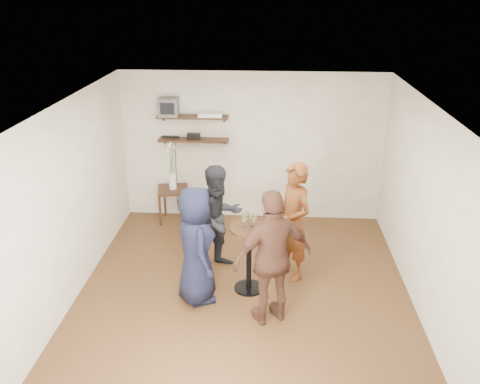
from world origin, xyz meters
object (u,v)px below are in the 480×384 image
at_px(dvd_deck, 211,114).
at_px(person_brown, 273,258).
at_px(person_plaid, 293,222).
at_px(drinks_table, 249,250).
at_px(radio, 194,136).
at_px(person_dark, 219,219).
at_px(crt_monitor, 169,107).
at_px(person_navy, 196,245).
at_px(side_table, 173,194).

relative_size(dvd_deck, person_brown, 0.23).
relative_size(dvd_deck, person_plaid, 0.23).
relative_size(dvd_deck, drinks_table, 0.42).
xyz_separation_m(dvd_deck, drinks_table, (0.76, -2.28, -1.28)).
relative_size(radio, person_dark, 0.14).
bearing_deg(crt_monitor, person_navy, -72.91).
distance_m(dvd_deck, side_table, 1.55).
height_order(radio, drinks_table, radio).
distance_m(radio, person_navy, 2.67).
xyz_separation_m(radio, side_table, (-0.37, -0.17, -1.00)).
height_order(radio, person_dark, person_dark).
relative_size(side_table, person_plaid, 0.36).
relative_size(person_plaid, person_navy, 1.07).
bearing_deg(person_dark, dvd_deck, 60.21).
relative_size(side_table, drinks_table, 0.64).
relative_size(drinks_table, person_brown, 0.55).
bearing_deg(person_plaid, person_dark, -132.34).
distance_m(person_dark, person_brown, 1.44).
bearing_deg(person_dark, radio, 69.52).
bearing_deg(person_dark, person_navy, -144.14).
bearing_deg(side_table, person_brown, -57.72).
bearing_deg(person_brown, person_dark, -83.15).
bearing_deg(person_navy, side_table, -3.72).
bearing_deg(person_dark, person_plaid, -47.66).
xyz_separation_m(radio, person_plaid, (1.66, -1.87, -0.66)).
xyz_separation_m(side_table, person_navy, (0.75, -2.37, 0.28)).
xyz_separation_m(person_dark, person_navy, (-0.21, -0.82, 0.00)).
xyz_separation_m(crt_monitor, radio, (0.40, 0.00, -0.50)).
xyz_separation_m(dvd_deck, person_plaid, (1.36, -1.87, -1.04)).
distance_m(dvd_deck, radio, 0.48).
height_order(drinks_table, person_plaid, person_plaid).
bearing_deg(radio, dvd_deck, 0.00).
relative_size(person_dark, person_brown, 0.91).
bearing_deg(person_plaid, person_navy, -96.47).
xyz_separation_m(radio, person_brown, (1.37, -2.93, -0.64)).
distance_m(dvd_deck, person_dark, 2.06).
height_order(crt_monitor, person_brown, crt_monitor).
bearing_deg(person_brown, person_plaid, -130.81).
height_order(dvd_deck, drinks_table, dvd_deck).
bearing_deg(drinks_table, dvd_deck, 108.40).
distance_m(drinks_table, person_dark, 0.75).
bearing_deg(side_table, dvd_deck, 14.71).
bearing_deg(dvd_deck, person_brown, -69.87).
xyz_separation_m(dvd_deck, person_brown, (1.07, -2.93, -1.02)).
bearing_deg(side_table, crt_monitor, 100.18).
xyz_separation_m(crt_monitor, person_navy, (0.78, -2.54, -1.22)).
distance_m(side_table, drinks_table, 2.54).
xyz_separation_m(crt_monitor, dvd_deck, (0.70, 0.00, -0.12)).
height_order(side_table, person_brown, person_brown).
bearing_deg(person_navy, crt_monitor, -4.21).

